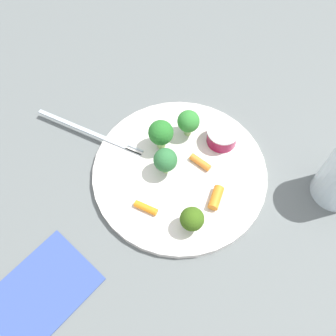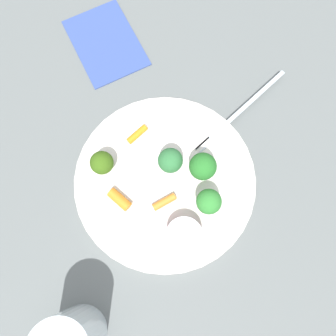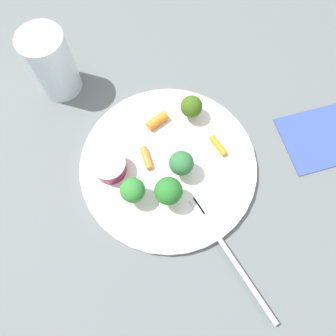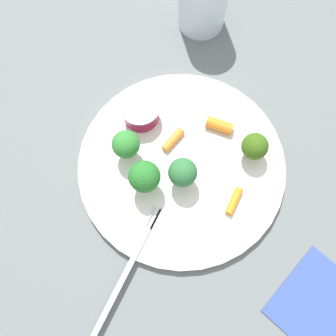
{
  "view_description": "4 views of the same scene",
  "coord_description": "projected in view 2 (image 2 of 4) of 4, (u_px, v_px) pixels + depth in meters",
  "views": [
    {
      "loc": [
        -0.26,
        -0.1,
        0.52
      ],
      "look_at": [
        -0.01,
        0.02,
        0.02
      ],
      "focal_mm": 40.01,
      "sensor_mm": 36.0,
      "label": 1
    },
    {
      "loc": [
        0.09,
        -0.08,
        0.51
      ],
      "look_at": [
        -0.01,
        0.01,
        0.03
      ],
      "focal_mm": 37.14,
      "sensor_mm": 36.0,
      "label": 2
    },
    {
      "loc": [
        0.1,
        0.15,
        0.47
      ],
      "look_at": [
        0.01,
        0.01,
        0.02
      ],
      "focal_mm": 34.78,
      "sensor_mm": 36.0,
      "label": 3
    },
    {
      "loc": [
        -0.06,
        0.17,
        0.5
      ],
      "look_at": [
        0.01,
        0.02,
        0.03
      ],
      "focal_mm": 42.45,
      "sensor_mm": 36.0,
      "label": 4
    }
  ],
  "objects": [
    {
      "name": "sauce_cup",
      "position": [
        184.0,
        236.0,
        0.48
      ],
      "size": [
        0.05,
        0.05,
        0.03
      ],
      "color": "maroon",
      "rests_on": "plate"
    },
    {
      "name": "broccoli_floret_0",
      "position": [
        170.0,
        161.0,
        0.49
      ],
      "size": [
        0.04,
        0.04,
        0.05
      ],
      "color": "#91BE6E",
      "rests_on": "plate"
    },
    {
      "name": "ground_plane",
      "position": [
        165.0,
        182.0,
        0.53
      ],
      "size": [
        2.4,
        2.4,
        0.0
      ],
      "primitive_type": "plane",
      "color": "#5C6261"
    },
    {
      "name": "carrot_stick_1",
      "position": [
        120.0,
        199.0,
        0.5
      ],
      "size": [
        0.04,
        0.02,
        0.02
      ],
      "primitive_type": "cylinder",
      "rotation": [
        1.57,
        0.0,
        1.64
      ],
      "color": "orange",
      "rests_on": "plate"
    },
    {
      "name": "carrot_stick_0",
      "position": [
        164.0,
        202.0,
        0.5
      ],
      "size": [
        0.02,
        0.04,
        0.01
      ],
      "primitive_type": "cylinder",
      "rotation": [
        1.57,
        0.0,
        2.87
      ],
      "color": "orange",
      "rests_on": "plate"
    },
    {
      "name": "napkin",
      "position": [
        106.0,
        42.0,
        0.59
      ],
      "size": [
        0.17,
        0.14,
        0.0
      ],
      "primitive_type": "cube",
      "rotation": [
        0.0,
        0.0,
        -0.32
      ],
      "color": "#354A90",
      "rests_on": "ground_plane"
    },
    {
      "name": "plate",
      "position": [
        165.0,
        181.0,
        0.52
      ],
      "size": [
        0.27,
        0.27,
        0.01
      ],
      "primitive_type": "cylinder",
      "color": "silver",
      "rests_on": "ground_plane"
    },
    {
      "name": "broccoli_floret_1",
      "position": [
        102.0,
        163.0,
        0.49
      ],
      "size": [
        0.03,
        0.03,
        0.04
      ],
      "color": "#93C65C",
      "rests_on": "plate"
    },
    {
      "name": "carrot_stick_2",
      "position": [
        137.0,
        134.0,
        0.53
      ],
      "size": [
        0.01,
        0.04,
        0.01
      ],
      "primitive_type": "cylinder",
      "rotation": [
        1.57,
        0.0,
        3.12
      ],
      "color": "orange",
      "rests_on": "plate"
    },
    {
      "name": "broccoli_floret_3",
      "position": [
        209.0,
        202.0,
        0.47
      ],
      "size": [
        0.04,
        0.04,
        0.05
      ],
      "color": "#90B06F",
      "rests_on": "plate"
    },
    {
      "name": "fork",
      "position": [
        240.0,
        111.0,
        0.54
      ],
      "size": [
        0.02,
        0.2,
        0.0
      ],
      "color": "#ABB7C1",
      "rests_on": "plate"
    },
    {
      "name": "broccoli_floret_2",
      "position": [
        203.0,
        167.0,
        0.48
      ],
      "size": [
        0.04,
        0.04,
        0.06
      ],
      "color": "#8EB864",
      "rests_on": "plate"
    }
  ]
}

